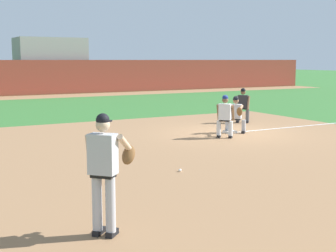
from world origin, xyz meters
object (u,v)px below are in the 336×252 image
object	(u,v)px
baseball	(180,170)
pitcher	(105,167)
baserunner	(225,115)
first_baseman	(236,113)
first_base_bag	(230,132)
umpire	(243,104)

from	to	relation	value
baseball	pitcher	xyz separation A→B (m)	(-3.00, -2.95, 1.02)
baseball	baserunner	xyz separation A→B (m)	(3.76, 3.46, 0.76)
pitcher	baserunner	bearing A→B (deg)	43.52
pitcher	baserunner	xyz separation A→B (m)	(6.75, 6.41, -0.27)
baseball	first_baseman	world-z (taller)	first_baseman
baserunner	first_base_bag	bearing A→B (deg)	44.44
baserunner	umpire	world-z (taller)	same
baseball	baserunner	bearing A→B (deg)	42.66
baseball	umpire	xyz separation A→B (m)	(6.66, 6.24, 0.76)
baseball	pitcher	distance (m)	4.33
first_baseman	baserunner	distance (m)	1.16
baseball	umpire	world-z (taller)	umpire
first_base_bag	first_baseman	distance (m)	0.72
first_base_bag	baseball	xyz separation A→B (m)	(-4.54, -4.23, -0.01)
baseball	baserunner	distance (m)	5.17
baserunner	umpire	bearing A→B (deg)	43.76
pitcher	first_baseman	bearing A→B (deg)	42.55
umpire	first_baseman	bearing A→B (deg)	-132.62
pitcher	first_base_bag	bearing A→B (deg)	43.61
pitcher	first_baseman	world-z (taller)	pitcher
first_base_bag	umpire	distance (m)	3.02
first_base_bag	umpire	xyz separation A→B (m)	(2.12, 2.01, 0.75)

